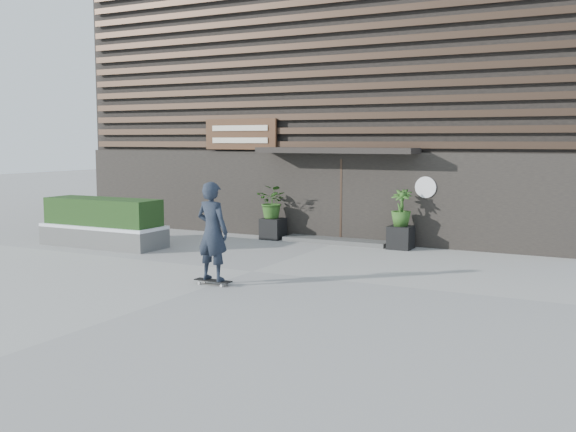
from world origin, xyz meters
The scene contains 11 objects.
ground centered at (0.00, 0.00, 0.00)m, with size 80.00×80.00×0.00m, color #A2A09A.
entrance_step centered at (0.00, 4.60, 0.06)m, with size 3.00×0.80×0.12m, color #484846.
planter_pot_left centered at (-1.90, 4.40, 0.30)m, with size 0.60×0.60×0.60m, color black.
bamboo_left centered at (-1.90, 4.40, 1.08)m, with size 0.86×0.75×0.96m, color #2D591E.
planter_pot_right centered at (1.90, 4.40, 0.30)m, with size 0.60×0.60×0.60m, color black.
bamboo_right centered at (1.90, 4.40, 1.08)m, with size 0.54×0.54×0.96m, color #2D591E.
raised_bed centered at (-5.34, 1.21, 0.25)m, with size 3.50×1.20×0.50m, color #51514F.
snow_layer centered at (-5.34, 1.21, 0.54)m, with size 3.50×1.20×0.08m, color white.
hedge centered at (-5.34, 1.21, 0.93)m, with size 3.30×1.00×0.70m, color #1A3613.
building centered at (0.00, 9.96, 3.99)m, with size 18.00×11.00×8.00m.
skateboarder centered at (0.00, -1.53, 1.06)m, with size 0.78×0.54×2.03m.
Camera 1 is at (7.26, -12.33, 2.82)m, focal length 41.87 mm.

